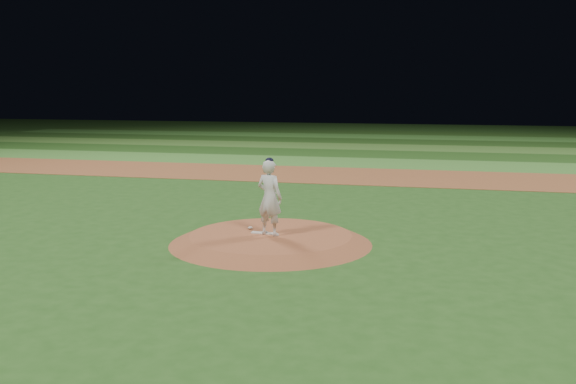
{
  "coord_description": "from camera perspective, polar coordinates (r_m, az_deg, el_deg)",
  "views": [
    {
      "loc": [
        4.47,
        -16.4,
        4.18
      ],
      "look_at": [
        0.0,
        2.0,
        1.1
      ],
      "focal_mm": 40.0,
      "sensor_mm": 36.0,
      "label": 1
    }
  ],
  "objects": [
    {
      "name": "pitcher_on_mound",
      "position": [
        17.18,
        -1.65,
        -0.47
      ],
      "size": [
        0.87,
        0.71,
        2.1
      ],
      "color": "silver",
      "rests_on": "pitchers_mound"
    },
    {
      "name": "rosin_bag",
      "position": [
        18.1,
        -3.37,
        -3.2
      ],
      "size": [
        0.14,
        0.14,
        0.07
      ],
      "primitive_type": "ellipsoid",
      "color": "white",
      "rests_on": "pitchers_mound"
    },
    {
      "name": "outfield_stripe_3",
      "position": [
        51.27,
        8.62,
        4.47
      ],
      "size": [
        70.0,
        5.0,
        0.02
      ],
      "primitive_type": "cube",
      "color": "#1F4516",
      "rests_on": "ground"
    },
    {
      "name": "ground",
      "position": [
        17.51,
        -1.55,
        -4.58
      ],
      "size": [
        120.0,
        120.0,
        0.0
      ],
      "primitive_type": "plane",
      "color": "#234F19",
      "rests_on": "ground"
    },
    {
      "name": "outfield_stripe_1",
      "position": [
        41.36,
        7.38,
        3.37
      ],
      "size": [
        70.0,
        5.0,
        0.02
      ],
      "primitive_type": "cube",
      "color": "#204817",
      "rests_on": "ground"
    },
    {
      "name": "pitchers_mound",
      "position": [
        17.48,
        -1.55,
        -4.18
      ],
      "size": [
        5.5,
        5.5,
        0.25
      ],
      "primitive_type": "cone",
      "color": "#964F2E",
      "rests_on": "ground"
    },
    {
      "name": "outfield_stripe_0",
      "position": [
        36.42,
        6.51,
        2.6
      ],
      "size": [
        70.0,
        5.0,
        0.02
      ],
      "primitive_type": "cube",
      "color": "#3E7C2D",
      "rests_on": "ground"
    },
    {
      "name": "outfield_stripe_4",
      "position": [
        56.24,
        9.08,
        4.87
      ],
      "size": [
        70.0,
        5.0,
        0.02
      ],
      "primitive_type": "cube",
      "color": "#38752A",
      "rests_on": "ground"
    },
    {
      "name": "infield_dirt_band",
      "position": [
        31.01,
        5.24,
        1.47
      ],
      "size": [
        70.0,
        6.0,
        0.02
      ],
      "primitive_type": "cube",
      "color": "brown",
      "rests_on": "ground"
    },
    {
      "name": "pitching_rubber",
      "position": [
        17.53,
        -2.18,
        -3.66
      ],
      "size": [
        0.69,
        0.22,
        0.03
      ],
      "primitive_type": "cube",
      "rotation": [
        0.0,
        0.0,
        -0.08
      ],
      "color": "white",
      "rests_on": "pitchers_mound"
    },
    {
      "name": "outfield_stripe_5",
      "position": [
        61.21,
        9.46,
        5.21
      ],
      "size": [
        70.0,
        5.0,
        0.02
      ],
      "primitive_type": "cube",
      "color": "#244C18",
      "rests_on": "ground"
    },
    {
      "name": "outfield_stripe_2",
      "position": [
        46.31,
        8.07,
        3.98
      ],
      "size": [
        70.0,
        5.0,
        0.02
      ],
      "primitive_type": "cube",
      "color": "#3E7029",
      "rests_on": "ground"
    }
  ]
}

